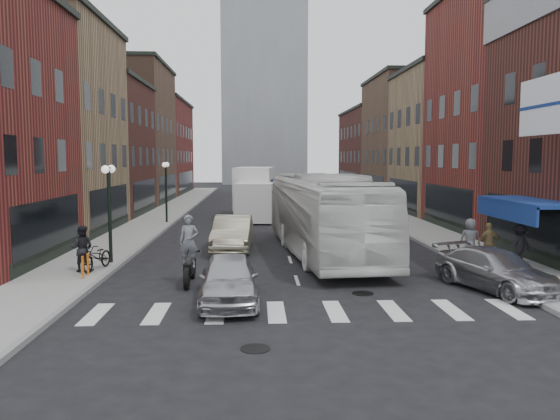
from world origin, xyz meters
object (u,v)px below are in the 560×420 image
Objects in this scene: billboard_sign at (545,108)px; motorcycle_rider at (189,252)px; bike_rack at (85,266)px; ped_left_solo at (82,249)px; curb_car at (496,270)px; box_truck at (254,193)px; transit_bus at (324,215)px; sedan_left_near at (229,279)px; ped_right_a at (519,245)px; ped_right_c at (470,240)px; ped_right_b at (489,242)px; streetlamp_near at (109,195)px; parked_bicycle at (97,257)px; sedan_left_far at (233,233)px; streetlamp_far at (166,180)px.

motorcycle_rider is (-12.39, 0.10, -4.99)m from billboard_sign.
ped_left_solo is at bearing 113.12° from bike_rack.
ped_left_solo is at bearing 174.11° from billboard_sign.
box_truck is at bearing 90.58° from curb_car.
transit_bus is at bearing 46.55° from motorcycle_rider.
sedan_left_near is 12.11m from ped_right_a.
sedan_left_near is 11.24m from ped_right_c.
box_truck is 19.76m from ped_right_c.
billboard_sign is at bearing 11.04° from curb_car.
curb_car is (10.30, -1.33, -0.46)m from motorcycle_rider.
ped_right_a is at bearing 34.42° from curb_car.
curb_car is (8.08, -22.03, -1.14)m from box_truck.
ped_right_b is (-0.55, 2.83, -5.17)m from billboard_sign.
ped_right_a is (0.33, 2.09, -5.16)m from billboard_sign.
streetlamp_near reaches higher than parked_bicycle.
bike_rack is 0.46× the size of ped_left_solo.
bike_rack is at bearing 113.09° from ped_left_solo.
sedan_left_near is at bearing -86.35° from box_truck.
motorcycle_rider is 0.52× the size of curb_car.
motorcycle_rider is 7.07m from sedan_left_far.
sedan_left_near is (-10.90, -2.45, -5.39)m from billboard_sign.
curb_car is (13.90, -18.73, -2.23)m from streetlamp_far.
ped_right_b is (10.61, -4.22, 0.15)m from sedan_left_far.
parked_bicycle is at bearing 154.02° from motorcycle_rider.
sedan_left_far is at bearing -88.71° from box_truck.
streetlamp_near is 0.94× the size of sedan_left_near.
bike_rack is 0.17× the size of curb_car.
parked_bicycle is (-16.09, 1.95, -5.47)m from billboard_sign.
billboard_sign is 23.54m from box_truck.
bike_rack is at bearing 5.66° from ped_right_b.
box_truck is at bearing -108.60° from ped_left_solo.
ped_right_c is (-1.19, 3.21, -5.10)m from billboard_sign.
ped_left_solo is at bearing -162.76° from transit_bus.
ped_right_a is at bearing -178.75° from ped_left_solo.
sedan_left_near is at bearing 168.28° from curb_car.
streetlamp_near is 9.31m from transit_bus.
bike_rack is 0.45× the size of ped_right_c.
curb_car is 2.88× the size of ped_right_b.
motorcycle_rider is at bearing 153.08° from curb_car.
bike_rack is 0.33× the size of motorcycle_rider.
bike_rack is 0.09× the size of box_truck.
ped_left_solo reaches higher than sedan_left_far.
ped_left_solo is at bearing 141.20° from sedan_left_near.
ped_left_solo is at bearing -108.18° from streetlamp_near.
streetlamp_near is 3.59m from bike_rack.
motorcycle_rider is at bearing -139.28° from transit_bus.
motorcycle_rider is at bearing -97.83° from sedan_left_far.
streetlamp_far is 5.14× the size of bike_rack.
transit_bus is at bearing 61.74° from sedan_left_near.
ped_right_a is at bearing -4.95° from streetlamp_near.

